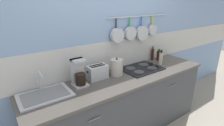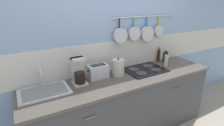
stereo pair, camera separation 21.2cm
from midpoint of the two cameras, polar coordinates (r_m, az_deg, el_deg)
name	(u,v)px [view 1 (the left image)]	position (r m, az deg, el deg)	size (l,w,h in m)	color
wall_back	(109,44)	(2.48, -3.29, 6.09)	(7.20, 0.15, 2.60)	#84A3CC
cabinet_base	(124,107)	(2.55, 1.48, -14.20)	(2.59, 0.62, 0.86)	#3F4247
countertop	(125,78)	(2.33, 1.58, -5.00)	(2.63, 0.64, 0.03)	#4C4742
sink_basin	(45,94)	(2.05, -23.96, -9.39)	(0.54, 0.37, 0.23)	#B7BABF
coffee_maker	(79,75)	(2.11, -13.64, -3.77)	(0.16, 0.17, 0.33)	#B7BABF
toaster	(97,72)	(2.26, -7.54, -3.02)	(0.28, 0.15, 0.18)	#B7BABF
kettle	(117,67)	(2.34, -1.05, -1.45)	(0.17, 0.17, 0.25)	beige
cooktop	(141,68)	(2.61, 7.29, -1.79)	(0.58, 0.44, 0.01)	black
bottle_olive_oil	(161,58)	(2.82, 13.61, 1.52)	(0.06, 0.06, 0.23)	#BFB799
bottle_sesame_oil	(152,54)	(3.01, 11.12, 2.90)	(0.05, 0.05, 0.24)	#33140F
bottle_vinegar	(159,55)	(3.01, 13.05, 2.41)	(0.07, 0.07, 0.19)	#33140F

